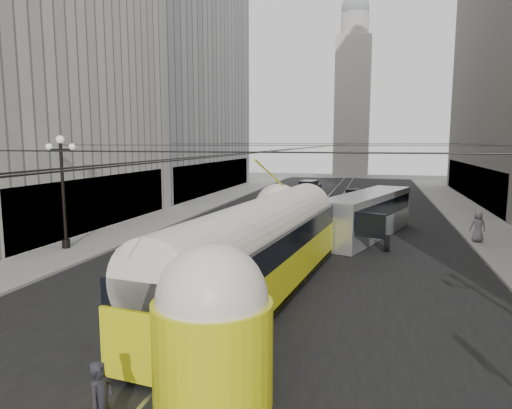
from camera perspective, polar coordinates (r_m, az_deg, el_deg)
The scene contains 15 objects.
road at distance 37.18m, azimuth 7.75°, elevation -1.77°, with size 20.00×85.00×0.02m, color black.
sidewalk_left at distance 43.57m, azimuth -7.53°, elevation -0.25°, with size 4.00×72.00×0.15m, color gray.
sidewalk_right at distance 41.07m, azimuth 25.24°, elevation -1.44°, with size 4.00×72.00×0.15m, color gray.
rail_left at distance 37.27m, azimuth 6.60°, elevation -1.73°, with size 0.12×85.00×0.04m, color gray.
rail_right at distance 37.10m, azimuth 8.90°, elevation -1.82°, with size 0.12×85.00×0.04m, color gray.
building_left_far at distance 57.92m, azimuth -10.74°, elevation 15.81°, with size 12.60×28.60×28.60m.
distant_tower at distance 84.47m, azimuth 12.03°, elevation 13.68°, with size 6.00×6.00×31.36m.
lamppost_left_mid at distance 27.83m, azimuth -23.01°, elevation 2.22°, with size 1.86×0.44×6.37m.
catenary at distance 35.65m, azimuth 7.91°, elevation 7.31°, with size 25.00×72.00×0.23m.
streetcar at distance 18.13m, azimuth 0.33°, elevation -5.73°, with size 4.47×17.86×3.94m.
city_bus at distance 30.49m, azimuth 13.75°, elevation -1.05°, with size 5.79×11.75×2.88m.
sedan_white_far at distance 48.93m, azimuth 11.97°, elevation 1.12°, with size 1.82×4.10×1.28m.
sedan_dark_far at distance 56.17m, azimuth 6.59°, elevation 2.18°, with size 2.77×4.90×1.46m.
pedestrian_crossing_a at distance 10.55m, azimuth -18.77°, elevation -22.56°, with size 0.67×0.44×1.83m, color black.
pedestrian_sidewalk_right at distance 30.71m, azimuth 26.00°, elevation -2.49°, with size 0.91×0.56×1.87m, color gray.
Camera 1 is at (4.40, -3.89, 6.19)m, focal length 32.00 mm.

